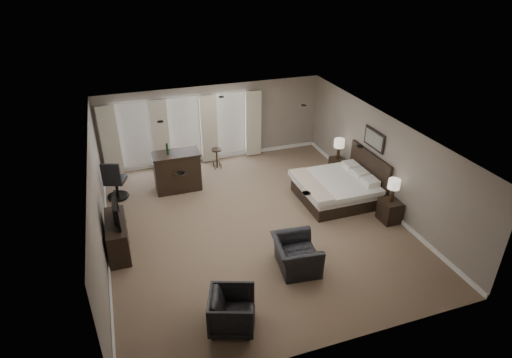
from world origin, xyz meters
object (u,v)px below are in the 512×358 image
object	(u,v)px
dresser	(118,236)
desk_chair	(115,179)
lamp_far	(339,149)
bar_stool_right	(217,158)
bar_counter	(177,171)
bed	(335,179)
lamp_near	(393,190)
tv	(114,219)
nightstand_far	(337,166)
bar_stool_left	(178,182)
armchair_far	(232,309)
armchair_near	(296,250)
nightstand_near	(389,211)

from	to	relation	value
dresser	desk_chair	world-z (taller)	desk_chair
lamp_far	bar_stool_right	size ratio (longest dim) A/B	0.99
lamp_far	bar_counter	distance (m)	5.09
bed	lamp_near	bearing A→B (deg)	-58.46
bed	bar_counter	xyz separation A→B (m)	(-4.15, 2.09, -0.07)
bar_counter	desk_chair	bearing A→B (deg)	177.27
tv	bar_counter	bearing A→B (deg)	-36.21
nightstand_far	bar_counter	distance (m)	5.10
tv	bed	bearing A→B (deg)	-85.50
bar_stool_left	bar_stool_right	distance (m)	1.96
desk_chair	tv	bearing A→B (deg)	107.45
armchair_far	bar_stool_right	distance (m)	6.87
desk_chair	nightstand_far	bearing A→B (deg)	-166.45
bed	bar_counter	distance (m)	4.65
dresser	bar_counter	distance (m)	3.18
armchair_near	desk_chair	distance (m)	5.89
nightstand_near	lamp_near	xyz separation A→B (m)	(0.00, 0.00, 0.62)
bar_stool_left	nightstand_near	bearing A→B (deg)	-32.84
dresser	armchair_near	distance (m)	4.25
nightstand_near	armchair_near	world-z (taller)	armchair_near
lamp_near	nightstand_near	bearing A→B (deg)	0.00
dresser	armchair_near	world-z (taller)	armchair_near
tv	desk_chair	xyz separation A→B (m)	(0.10, 2.65, -0.30)
armchair_far	bed	bearing A→B (deg)	-28.69
bed	lamp_far	size ratio (longest dim) A/B	3.12
nightstand_near	lamp_near	size ratio (longest dim) A/B	0.94
bed	lamp_near	xyz separation A→B (m)	(0.89, -1.45, 0.26)
bed	nightstand_far	xyz separation A→B (m)	(0.89, 1.45, -0.41)
tv	bar_stool_right	distance (m)	4.92
armchair_near	armchair_far	world-z (taller)	armchair_near
bar_counter	desk_chair	distance (m)	1.78
armchair_far	bar_stool_right	xyz separation A→B (m)	(1.40, 6.73, -0.09)
dresser	bar_stool_left	xyz separation A→B (m)	(1.84, 2.30, -0.05)
lamp_far	tv	xyz separation A→B (m)	(-6.92, -1.92, 0.04)
bar_counter	bar_stool_right	world-z (taller)	bar_counter
nightstand_near	armchair_far	distance (m)	5.44
nightstand_far	bar_stool_right	world-z (taller)	bar_stool_right
nightstand_far	lamp_near	xyz separation A→B (m)	(0.00, -2.90, 0.66)
lamp_near	lamp_far	world-z (taller)	lamp_near
bar_stool_left	armchair_near	bearing A→B (deg)	-65.44
bed	tv	bearing A→B (deg)	-175.50
dresser	nightstand_near	bearing A→B (deg)	-8.03
tv	armchair_near	xyz separation A→B (m)	(3.78, -1.94, -0.42)
nightstand_near	dresser	bearing A→B (deg)	171.97
lamp_far	tv	size ratio (longest dim) A/B	0.68
bar_counter	nightstand_near	bearing A→B (deg)	-35.05
lamp_far	tv	bearing A→B (deg)	-164.46
nightstand_far	bar_stool_right	distance (m)	3.94
desk_chair	bar_stool_right	bearing A→B (deg)	-144.45
armchair_near	bar_stool_right	distance (m)	5.53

